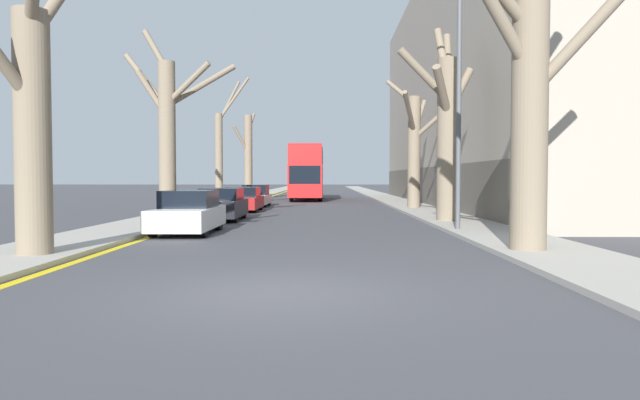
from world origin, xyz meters
The scene contains 18 objects.
ground_plane centered at (0.00, 0.00, 0.00)m, with size 300.00×300.00×0.00m, color #424247.
sidewalk_left centered at (-6.08, 50.00, 0.06)m, with size 2.65×120.00×0.12m, color #A39E93.
sidewalk_right centered at (6.08, 50.00, 0.06)m, with size 2.65×120.00×0.12m, color #A39E93.
building_facade_right centered at (12.40, 29.58, 7.91)m, with size 10.08×41.89×15.84m.
kerb_line_stripe centered at (-4.58, 50.00, 0.00)m, with size 0.24×120.00×0.01m, color yellow.
street_tree_left_0 centered at (-5.64, 3.62, 3.15)m, with size 2.34×2.69×7.27m.
street_tree_left_1 centered at (-5.76, 14.74, 3.82)m, with size 4.95×2.22×7.97m.
street_tree_left_2 centered at (-5.73, 26.30, 3.48)m, with size 2.36×2.58×8.10m.
street_tree_left_3 centered at (-5.62, 38.01, 3.71)m, with size 1.53×3.12×7.35m.
street_tree_right_0 centered at (5.51, 4.49, 3.73)m, with size 4.63×1.92×8.80m.
street_tree_right_1 centered at (5.60, 13.87, 3.80)m, with size 3.16×4.10×7.99m.
street_tree_right_2 centered at (5.85, 23.83, 3.63)m, with size 3.66×4.24×7.56m.
double_decker_bus centered at (-0.76, 38.02, 2.46)m, with size 2.58×10.60×4.35m.
parked_car_0 centered at (-3.70, 9.65, 0.66)m, with size 1.76×4.06×1.40m.
parked_car_1 centered at (-3.70, 15.43, 0.66)m, with size 1.82×3.99×1.37m.
parked_car_2 centered at (-3.70, 21.92, 0.63)m, with size 1.83×4.34×1.31m.
parked_car_3 centered at (-3.70, 27.33, 0.65)m, with size 1.70×4.12×1.38m.
lamp_post centered at (5.07, 10.00, 5.21)m, with size 1.40×0.20×9.48m.
Camera 1 is at (0.80, -8.84, 1.80)m, focal length 32.00 mm.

